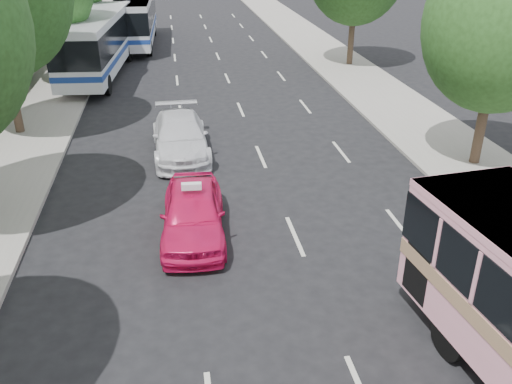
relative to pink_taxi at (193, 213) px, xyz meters
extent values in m
plane|color=black|center=(1.85, -4.47, -0.74)|extent=(120.00, 120.00, 0.00)
cube|color=#9E998E|center=(-6.65, 15.53, -0.67)|extent=(4.00, 90.00, 0.15)
cube|color=#9E998E|center=(10.35, 15.53, -0.68)|extent=(4.00, 90.00, 0.12)
cube|color=#9E998E|center=(-8.45, 15.53, 0.16)|extent=(0.30, 90.00, 1.50)
cylinder|color=#38281E|center=(-6.85, 9.53, 1.16)|extent=(0.36, 0.36, 3.80)
cylinder|color=#38281E|center=(-6.75, 17.53, 1.01)|extent=(0.36, 0.36, 3.50)
cylinder|color=#38281E|center=(-6.65, 25.53, 1.25)|extent=(0.36, 0.36, 3.99)
cylinder|color=#38281E|center=(-6.85, 33.53, 1.12)|extent=(0.36, 0.36, 3.72)
cylinder|color=#38281E|center=(10.55, 3.53, 0.87)|extent=(0.36, 0.36, 3.23)
ellipsoid|color=#224518|center=(10.55, 3.53, 4.27)|extent=(5.10, 5.10, 5.87)
cylinder|color=#38281E|center=(10.85, 19.53, 1.16)|extent=(0.36, 0.36, 3.80)
cylinder|color=black|center=(4.94, -5.64, -0.23)|extent=(0.41, 1.06, 1.03)
imported|color=#DE1354|center=(0.00, 0.00, 0.00)|extent=(2.00, 4.45, 1.48)
imported|color=silver|center=(-0.16, 6.27, -0.01)|extent=(2.18, 5.10, 1.46)
cube|color=white|center=(-4.45, 19.23, 1.28)|extent=(3.43, 11.84, 2.97)
cube|color=black|center=(-4.45, 19.23, 1.64)|extent=(3.49, 11.88, 1.46)
cube|color=navy|center=(-4.45, 19.23, 0.52)|extent=(3.47, 11.87, 0.29)
cube|color=white|center=(-4.45, 19.23, 2.69)|extent=(3.45, 11.87, 0.14)
cylinder|color=black|center=(-5.23, 23.01, -0.21)|extent=(0.40, 1.09, 1.07)
cylinder|color=black|center=(-3.05, 22.83, -0.21)|extent=(0.40, 1.09, 1.07)
cylinder|color=black|center=(-5.87, 15.25, -0.21)|extent=(0.40, 1.09, 1.07)
cylinder|color=black|center=(-3.69, 15.07, -0.21)|extent=(0.40, 1.09, 1.07)
cube|color=silver|center=(-2.65, 28.33, 1.23)|extent=(2.70, 11.45, 2.90)
cube|color=black|center=(-2.65, 28.33, 1.58)|extent=(2.75, 11.48, 1.42)
cube|color=navy|center=(-2.65, 28.33, 0.49)|extent=(2.74, 11.47, 0.28)
cylinder|color=black|center=(-3.62, 31.96, -0.22)|extent=(0.33, 1.05, 1.04)
cylinder|color=black|center=(-1.50, 31.91, -0.22)|extent=(0.33, 1.05, 1.04)
cylinder|color=black|center=(-3.80, 24.37, -0.22)|extent=(0.33, 1.05, 1.04)
cylinder|color=black|center=(-1.68, 24.32, -0.22)|extent=(0.33, 1.05, 1.04)
cube|color=silver|center=(0.00, 0.00, 0.83)|extent=(0.56, 0.21, 0.18)
camera|label=1|loc=(-0.32, -13.50, 7.28)|focal=38.00mm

